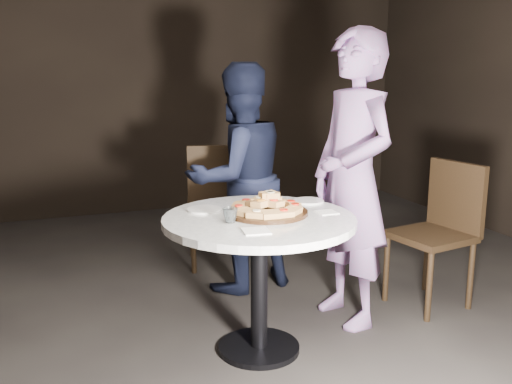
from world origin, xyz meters
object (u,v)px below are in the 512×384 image
Objects in this scene: chair_far at (218,197)px; diner_teal at (352,179)px; chair_right at (442,223)px; focaccia_pile at (267,205)px; serving_board at (267,212)px; water_glass at (230,215)px; table at (259,243)px; diner_navy at (239,179)px.

chair_far is 1.37m from diner_teal.
focaccia_pile is at bearing -91.97° from chair_right.
water_glass is (-0.25, -0.09, 0.03)m from serving_board.
diner_teal reaches higher than serving_board.
chair_right reaches higher than serving_board.
diner_navy is (0.22, 0.99, 0.17)m from table.
diner_navy reaches higher than chair_right.
chair_right is at bearing 85.66° from diner_teal.
chair_far is at bearing 84.59° from serving_board.
table is 14.78× the size of water_glass.
serving_board is 0.25× the size of diner_teal.
chair_right is (1.37, 0.19, -0.29)m from focaccia_pile.
chair_far reaches higher than focaccia_pile.
water_glass is 1.66m from chair_right.
diner_teal is (0.65, 0.17, 0.11)m from serving_board.
diner_navy is at bearing 80.82° from focaccia_pile.
water_glass is at bearing -159.54° from serving_board.
focaccia_pile is 5.02× the size of water_glass.
chair_right is 0.60× the size of diner_navy.
diner_teal is (0.51, -1.22, 0.33)m from chair_far.
serving_board is at bearing -80.87° from diner_teal.
serving_board is 0.26m from water_glass.
table is at bearing -79.26° from diner_teal.
serving_board is at bearing 31.97° from table.
chair_far is at bearing 84.71° from focaccia_pile.
chair_far is 0.62× the size of diner_navy.
water_glass is (-0.25, -0.09, -0.01)m from focaccia_pile.
focaccia_pile is at bearing 20.57° from water_glass.
diner_teal is (0.71, 0.21, 0.27)m from table.
chair_right is at bearing 9.86° from water_glass.
chair_far is 0.56× the size of diner_teal.
chair_far is 1.73m from chair_right.
chair_far is at bearing 82.38° from table.
serving_board is at bearing 20.46° from water_glass.
chair_right is 1.45m from diner_navy.
diner_teal is at bearing 125.63° from chair_far.
chair_right is 0.81m from diner_teal.
water_glass is 0.08× the size of chair_right.
serving_board reaches higher than table.
table is 0.74× the size of diner_navy.
water_glass is 0.93m from diner_teal.
chair_right is (1.24, -1.21, -0.03)m from chair_far.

